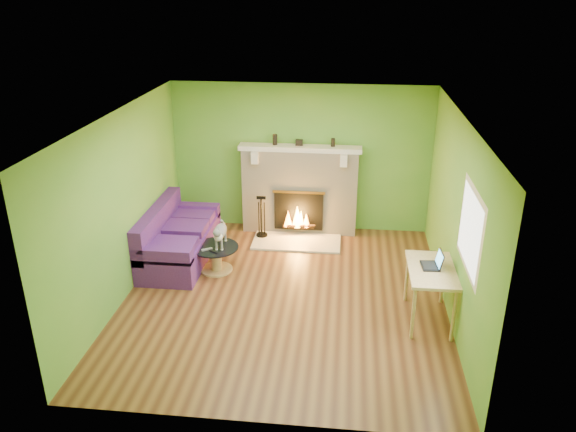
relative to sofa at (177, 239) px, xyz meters
name	(u,v)px	position (x,y,z in m)	size (l,w,h in m)	color
floor	(285,296)	(1.86, -0.99, -0.34)	(5.00, 5.00, 0.00)	#522C17
ceiling	(284,116)	(1.86, -0.99, 2.26)	(5.00, 5.00, 0.00)	white
wall_back	(301,158)	(1.86, 1.51, 0.96)	(5.00, 5.00, 0.00)	#529932
wall_front	(254,314)	(1.86, -3.49, 0.96)	(5.00, 5.00, 0.00)	#529932
wall_left	(123,206)	(-0.39, -0.99, 0.96)	(5.00, 5.00, 0.00)	#529932
wall_right	(456,220)	(4.11, -0.99, 0.96)	(5.00, 5.00, 0.00)	#529932
window_frame	(471,230)	(4.10, -1.89, 1.21)	(1.20, 1.20, 0.00)	silver
window_pane	(470,230)	(4.09, -1.89, 1.21)	(1.06, 1.06, 0.00)	white
fireplace	(300,190)	(1.86, 1.32, 0.43)	(2.10, 0.46, 1.58)	beige
hearth	(297,242)	(1.86, 0.81, -0.32)	(1.50, 0.75, 0.03)	beige
mantel	(300,148)	(1.86, 1.30, 1.20)	(2.10, 0.28, 0.08)	beige
sofa	(177,239)	(0.00, 0.00, 0.00)	(0.89, 1.96, 0.88)	#45185C
coffee_table	(216,257)	(0.71, -0.33, -0.11)	(0.72, 0.72, 0.40)	#D8BA74
desk	(431,275)	(3.81, -1.37, 0.33)	(0.60, 1.03, 0.76)	#D8BA74
cat	(220,234)	(0.79, -0.28, 0.27)	(0.24, 0.64, 0.40)	slate
remote_silver	(207,249)	(0.61, -0.45, 0.07)	(0.17, 0.04, 0.02)	gray
remote_black	(214,251)	(0.73, -0.51, 0.07)	(0.16, 0.04, 0.02)	black
laptop	(431,259)	(3.79, -1.32, 0.53)	(0.26, 0.29, 0.22)	black
fire_tools	(261,216)	(1.23, 0.96, 0.06)	(0.20, 0.20, 0.74)	black
mantel_vase_left	(275,140)	(1.43, 1.33, 1.33)	(0.08, 0.08, 0.18)	black
mantel_vase_right	(333,142)	(2.41, 1.33, 1.31)	(0.07, 0.07, 0.14)	black
mantel_box	(299,143)	(1.84, 1.33, 1.29)	(0.12, 0.08, 0.10)	black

